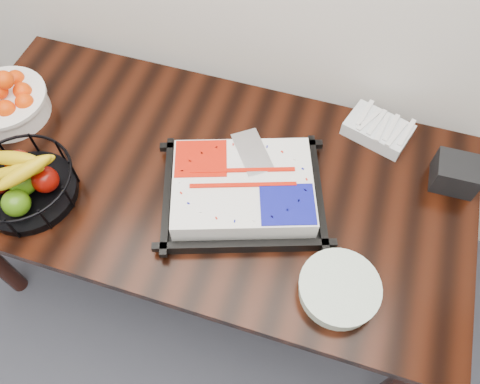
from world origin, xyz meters
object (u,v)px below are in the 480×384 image
(fruit_basket, at_px, (23,182))
(plate_stack, at_px, (339,289))
(tangerine_bowl, at_px, (3,98))
(table, at_px, (205,189))
(cake_tray, at_px, (243,190))
(napkin_box, at_px, (456,174))

(fruit_basket, relative_size, plate_stack, 1.41)
(tangerine_bowl, bearing_deg, table, -3.47)
(cake_tray, relative_size, fruit_basket, 1.83)
(plate_stack, xyz_separation_m, napkin_box, (0.29, 0.49, 0.02))
(plate_stack, bearing_deg, tangerine_bowl, 166.03)
(napkin_box, bearing_deg, cake_tray, -157.61)
(cake_tray, relative_size, napkin_box, 4.37)
(cake_tray, distance_m, tangerine_bowl, 0.92)
(napkin_box, bearing_deg, plate_stack, -120.04)
(fruit_basket, distance_m, plate_stack, 1.03)
(tangerine_bowl, distance_m, plate_stack, 1.32)
(tangerine_bowl, bearing_deg, fruit_basket, -49.19)
(cake_tray, relative_size, plate_stack, 2.58)
(cake_tray, xyz_separation_m, napkin_box, (0.65, 0.27, 0.00))
(fruit_basket, bearing_deg, tangerine_bowl, 130.81)
(fruit_basket, bearing_deg, plate_stack, -1.65)
(cake_tray, height_order, plate_stack, cake_tray)
(fruit_basket, distance_m, napkin_box, 1.39)
(tangerine_bowl, height_order, fruit_basket, tangerine_bowl)
(cake_tray, relative_size, tangerine_bowl, 2.01)
(tangerine_bowl, bearing_deg, cake_tray, -5.56)
(cake_tray, distance_m, napkin_box, 0.70)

